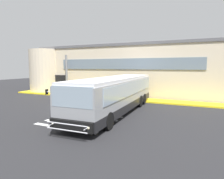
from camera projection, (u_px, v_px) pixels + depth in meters
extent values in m
cube|color=#232326|center=(89.00, 106.00, 17.65)|extent=(80.00, 90.00, 0.02)
cube|color=silver|center=(64.00, 128.00, 11.41)|extent=(4.40, 0.36, 0.01)
cube|color=silver|center=(73.00, 124.00, 12.22)|extent=(4.40, 0.36, 0.01)
cube|color=silver|center=(82.00, 120.00, 13.03)|extent=(4.40, 0.36, 0.01)
cube|color=silver|center=(89.00, 117.00, 13.84)|extent=(4.40, 0.36, 0.01)
cube|color=silver|center=(95.00, 114.00, 14.65)|extent=(4.40, 0.36, 0.01)
cube|color=beige|center=(133.00, 71.00, 28.14)|extent=(22.70, 12.00, 5.82)
cube|color=#56565B|center=(133.00, 49.00, 27.79)|extent=(22.90, 12.20, 0.30)
cylinder|color=beige|center=(46.00, 71.00, 27.70)|extent=(4.40, 4.40, 5.82)
cube|color=black|center=(61.00, 84.00, 26.15)|extent=(1.80, 0.16, 2.40)
cube|color=slate|center=(124.00, 64.00, 22.18)|extent=(16.70, 0.10, 1.20)
cube|color=yellow|center=(112.00, 98.00, 21.97)|extent=(26.70, 2.00, 0.15)
cylinder|color=slate|center=(67.00, 74.00, 24.93)|extent=(0.28, 0.28, 4.80)
cube|color=gray|center=(116.00, 94.00, 15.16)|extent=(3.01, 11.97, 2.15)
cube|color=black|center=(116.00, 104.00, 15.26)|extent=(3.05, 12.01, 0.55)
cube|color=silver|center=(116.00, 79.00, 15.03)|extent=(2.90, 11.77, 0.20)
cube|color=#8C9EAD|center=(72.00, 97.00, 9.69)|extent=(2.35, 0.21, 1.05)
cube|color=#8C9EAD|center=(133.00, 88.00, 14.89)|extent=(0.46, 10.67, 0.95)
cube|color=#8C9EAD|center=(102.00, 86.00, 15.88)|extent=(0.46, 10.67, 0.95)
cube|color=black|center=(72.00, 90.00, 9.65)|extent=(2.15, 0.18, 0.28)
cube|color=black|center=(71.00, 126.00, 9.73)|extent=(2.46, 0.30, 0.52)
sphere|color=beige|center=(89.00, 128.00, 9.30)|extent=(0.18, 0.18, 0.18)
sphere|color=beige|center=(53.00, 123.00, 10.08)|extent=(0.18, 0.18, 0.18)
cylinder|color=#B7B7BF|center=(50.00, 92.00, 10.43)|extent=(0.40, 0.07, 0.05)
cube|color=black|center=(47.00, 92.00, 10.50)|extent=(0.05, 0.20, 0.28)
cylinder|color=black|center=(108.00, 121.00, 11.02)|extent=(0.34, 1.01, 1.00)
cylinder|color=black|center=(72.00, 117.00, 11.92)|extent=(0.34, 1.01, 1.00)
cylinder|color=black|center=(140.00, 101.00, 17.34)|extent=(0.34, 1.01, 1.00)
cylinder|color=black|center=(115.00, 100.00, 18.23)|extent=(0.34, 1.01, 1.00)
cylinder|color=black|center=(143.00, 99.00, 18.53)|extent=(0.34, 1.01, 1.00)
cylinder|color=black|center=(120.00, 97.00, 19.42)|extent=(0.34, 1.01, 1.00)
cylinder|color=#B7B7BF|center=(67.00, 130.00, 9.41)|extent=(2.25, 0.15, 0.06)
cylinder|color=#B7B7BF|center=(66.00, 124.00, 9.37)|extent=(2.25, 0.15, 0.06)
cylinder|color=#B7B7BF|center=(87.00, 129.00, 9.20)|extent=(0.07, 0.50, 0.05)
cylinder|color=#B7B7BF|center=(53.00, 124.00, 9.94)|extent=(0.07, 0.50, 0.05)
cylinder|color=#1E2338|center=(68.00, 91.00, 23.82)|extent=(0.15, 0.15, 0.85)
cylinder|color=#1E2338|center=(66.00, 91.00, 23.92)|extent=(0.15, 0.15, 0.85)
cube|color=#B23333|center=(67.00, 85.00, 23.79)|extent=(0.41, 0.27, 0.58)
sphere|color=tan|center=(67.00, 82.00, 23.74)|extent=(0.23, 0.23, 0.23)
cylinder|color=#B23333|center=(68.00, 86.00, 23.66)|extent=(0.09, 0.09, 0.55)
cylinder|color=#B23333|center=(65.00, 86.00, 23.93)|extent=(0.09, 0.09, 0.55)
cylinder|color=#1E2338|center=(77.00, 92.00, 23.32)|extent=(0.15, 0.15, 0.85)
cylinder|color=#1E2338|center=(75.00, 92.00, 23.32)|extent=(0.15, 0.15, 0.85)
cube|color=#2659A5|center=(76.00, 86.00, 23.24)|extent=(0.44, 0.36, 0.58)
sphere|color=tan|center=(76.00, 82.00, 23.19)|extent=(0.23, 0.23, 0.23)
cylinder|color=#2659A5|center=(78.00, 86.00, 23.25)|extent=(0.09, 0.09, 0.55)
cylinder|color=#2659A5|center=(73.00, 86.00, 23.24)|extent=(0.09, 0.09, 0.55)
cylinder|color=#1E2338|center=(82.00, 92.00, 22.97)|extent=(0.15, 0.15, 0.85)
cylinder|color=#1E2338|center=(82.00, 92.00, 23.16)|extent=(0.15, 0.15, 0.85)
cube|color=#2659A5|center=(81.00, 86.00, 22.98)|extent=(0.41, 0.43, 0.58)
sphere|color=tan|center=(81.00, 82.00, 22.94)|extent=(0.23, 0.23, 0.23)
cylinder|color=#2659A5|center=(82.00, 86.00, 22.75)|extent=(0.09, 0.09, 0.55)
cylinder|color=#2659A5|center=(81.00, 86.00, 23.23)|extent=(0.09, 0.09, 0.55)
cylinder|color=yellow|center=(137.00, 98.00, 19.46)|extent=(0.18, 0.18, 0.90)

